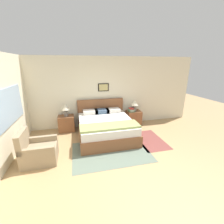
# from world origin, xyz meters

# --- Properties ---
(ground_plane) EXTENTS (16.00, 16.00, 0.00)m
(ground_plane) POSITION_xyz_m (0.00, 0.00, 0.00)
(ground_plane) COLOR tan
(wall_back) EXTENTS (7.54, 0.09, 2.60)m
(wall_back) POSITION_xyz_m (0.00, 2.97, 1.30)
(wall_back) COLOR beige
(wall_back) RESTS_ON ground_plane
(wall_left) EXTENTS (0.08, 5.34, 2.60)m
(wall_left) POSITION_xyz_m (-2.60, 1.47, 1.30)
(wall_left) COLOR beige
(wall_left) RESTS_ON ground_plane
(area_rug_main) EXTENTS (2.08, 1.44, 0.01)m
(area_rug_main) POSITION_xyz_m (-0.08, 0.91, 0.00)
(area_rug_main) COLOR slate
(area_rug_main) RESTS_ON ground_plane
(area_rug_bedside) EXTENTS (0.80, 1.35, 0.01)m
(area_rug_bedside) POSITION_xyz_m (1.28, 1.29, 0.00)
(area_rug_bedside) COLOR brown
(area_rug_bedside) RESTS_ON ground_plane
(bed) EXTENTS (1.74, 1.99, 1.06)m
(bed) POSITION_xyz_m (-0.03, 1.91, 0.32)
(bed) COLOR brown
(bed) RESTS_ON ground_plane
(armchair) EXTENTS (0.80, 0.71, 0.84)m
(armchair) POSITION_xyz_m (-1.92, 0.94, 0.27)
(armchair) COLOR #998466
(armchair) RESTS_ON ground_plane
(nightstand_near_window) EXTENTS (0.55, 0.47, 0.56)m
(nightstand_near_window) POSITION_xyz_m (-1.32, 2.66, 0.28)
(nightstand_near_window) COLOR brown
(nightstand_near_window) RESTS_ON ground_plane
(nightstand_by_door) EXTENTS (0.55, 0.47, 0.56)m
(nightstand_by_door) POSITION_xyz_m (1.26, 2.66, 0.28)
(nightstand_by_door) COLOR brown
(nightstand_by_door) RESTS_ON ground_plane
(table_lamp_near_window) EXTENTS (0.30, 0.30, 0.44)m
(table_lamp_near_window) POSITION_xyz_m (-1.30, 2.66, 0.86)
(table_lamp_near_window) COLOR slate
(table_lamp_near_window) RESTS_ON nightstand_near_window
(table_lamp_by_door) EXTENTS (0.30, 0.30, 0.44)m
(table_lamp_by_door) POSITION_xyz_m (1.28, 2.66, 0.86)
(table_lamp_by_door) COLOR slate
(table_lamp_by_door) RESTS_ON nightstand_by_door
(book_thick_bottom) EXTENTS (0.22, 0.25, 0.04)m
(book_thick_bottom) POSITION_xyz_m (1.13, 2.62, 0.58)
(book_thick_bottom) COLOR #4C7551
(book_thick_bottom) RESTS_ON nightstand_by_door
(book_hardcover_middle) EXTENTS (0.16, 0.25, 0.04)m
(book_hardcover_middle) POSITION_xyz_m (1.13, 2.62, 0.62)
(book_hardcover_middle) COLOR silver
(book_hardcover_middle) RESTS_ON book_thick_bottom
(book_novel_upper) EXTENTS (0.24, 0.26, 0.03)m
(book_novel_upper) POSITION_xyz_m (1.13, 2.62, 0.65)
(book_novel_upper) COLOR #4C7551
(book_novel_upper) RESTS_ON book_hardcover_middle
(book_slim_near_top) EXTENTS (0.18, 0.21, 0.03)m
(book_slim_near_top) POSITION_xyz_m (1.13, 2.62, 0.68)
(book_slim_near_top) COLOR #B7332D
(book_slim_near_top) RESTS_ON book_novel_upper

